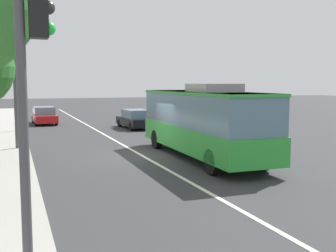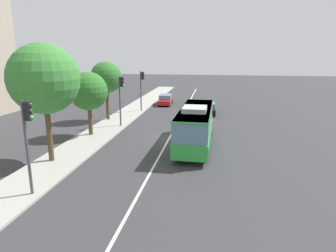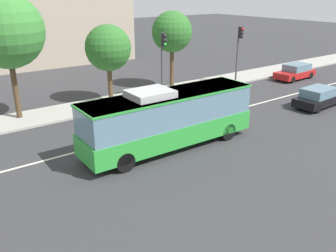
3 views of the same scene
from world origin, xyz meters
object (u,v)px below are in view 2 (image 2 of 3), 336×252
sedan_black (208,108)px  street_tree_kerbside_right (88,91)px  sedan_red (165,100)px  traffic_light_near_corner (28,132)px  transit_bus (195,124)px  traffic_light_mid_block (142,84)px  street_tree_kerbside_centre (106,78)px  street_tree_kerbside_left (44,79)px  traffic_light_far_corner (121,93)px

sedan_black → street_tree_kerbside_right: bearing=136.2°
street_tree_kerbside_right → sedan_red: bearing=-12.6°
sedan_black → traffic_light_near_corner: bearing=157.7°
transit_bus → traffic_light_near_corner: bearing=143.6°
sedan_red → traffic_light_mid_block: 6.91m
transit_bus → traffic_light_near_corner: 13.09m
traffic_light_near_corner → street_tree_kerbside_centre: bearing=96.5°
sedan_red → street_tree_kerbside_centre: 13.07m
sedan_black → traffic_light_mid_block: size_ratio=0.88×
street_tree_kerbside_right → sedan_black: bearing=-41.3°
traffic_light_near_corner → street_tree_kerbside_left: size_ratio=0.64×
sedan_red → traffic_light_near_corner: (-29.83, 2.16, 2.84)m
traffic_light_near_corner → street_tree_kerbside_left: street_tree_kerbside_left is taller
sedan_black → street_tree_kerbside_left: bearing=148.6°
traffic_light_near_corner → transit_bus: bearing=51.3°
street_tree_kerbside_right → traffic_light_mid_block: bearing=-9.3°
traffic_light_mid_block → street_tree_kerbside_centre: 6.26m
sedan_red → traffic_light_near_corner: size_ratio=0.88×
traffic_light_mid_block → sedan_red: bearing=72.3°
sedan_red → traffic_light_far_corner: (-14.25, 2.19, 2.84)m
sedan_black → traffic_light_far_corner: size_ratio=0.88×
sedan_red → street_tree_kerbside_centre: (-11.49, 4.71, 4.08)m
traffic_light_far_corner → transit_bus: bearing=-33.7°
transit_bus → street_tree_kerbside_right: size_ratio=1.71×
sedan_black → traffic_light_mid_block: bearing=86.3°
sedan_black → street_tree_kerbside_centre: street_tree_kerbside_centre is taller
sedan_red → street_tree_kerbside_left: (-24.92, 3.98, 5.07)m
transit_bus → traffic_light_mid_block: size_ratio=1.93×
sedan_black → traffic_light_far_corner: (-8.11, 8.57, 2.84)m
sedan_red → street_tree_kerbside_right: street_tree_kerbside_right is taller
sedan_black → street_tree_kerbside_left: size_ratio=0.56×
transit_bus → traffic_light_far_corner: bearing=57.3°
street_tree_kerbside_left → street_tree_kerbside_right: street_tree_kerbside_left is taller
street_tree_kerbside_centre → street_tree_kerbside_right: bearing=-173.9°
sedan_red → transit_bus: bearing=14.6°
sedan_red → sedan_black: bearing=44.4°
street_tree_kerbside_centre → street_tree_kerbside_right: 6.56m
transit_bus → traffic_light_near_corner: size_ratio=1.93×
sedan_red → street_tree_kerbside_right: 18.73m
sedan_black → street_tree_kerbside_centre: 12.98m
traffic_light_near_corner → sedan_red: bearing=84.5°
traffic_light_mid_block → sedan_black: bearing=0.2°
street_tree_kerbside_left → street_tree_kerbside_right: size_ratio=1.39×
traffic_light_near_corner → traffic_light_mid_block: same height
sedan_black → traffic_light_mid_block: (0.18, 8.44, 2.84)m
sedan_red → sedan_black: 8.85m
sedan_red → traffic_light_mid_block: traffic_light_mid_block is taller
traffic_light_mid_block → street_tree_kerbside_right: size_ratio=0.89×
sedan_black → street_tree_kerbside_centre: size_ratio=0.70×
street_tree_kerbside_right → street_tree_kerbside_left: bearing=-179.7°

